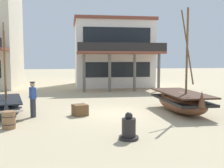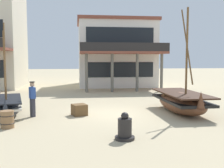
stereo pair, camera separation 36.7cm
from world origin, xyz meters
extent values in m
plane|color=tan|center=(0.00, 0.00, 0.00)|extent=(120.00, 120.00, 0.00)
ellipsoid|color=#2D333D|center=(-5.29, 0.26, 0.42)|extent=(2.09, 3.95, 0.84)
cube|color=silver|center=(-5.29, 0.26, 0.52)|extent=(2.07, 3.80, 0.10)
cube|color=black|center=(-5.29, 0.26, 0.81)|extent=(2.11, 3.88, 0.06)
cone|color=#2D333D|center=(-4.90, -1.50, 0.80)|extent=(0.31, 0.31, 0.59)
cylinder|color=brown|center=(-5.19, -0.20, 2.32)|extent=(0.10, 0.10, 3.46)
cylinder|color=brown|center=(-5.19, -0.20, 2.99)|extent=(0.42, 1.59, 3.03)
cube|color=brown|center=(-5.35, 0.53, 0.71)|extent=(1.25, 0.42, 0.06)
ellipsoid|color=brown|center=(3.41, -0.23, 0.52)|extent=(1.83, 4.49, 1.04)
cube|color=black|center=(3.41, -0.23, 0.65)|extent=(1.85, 4.31, 0.12)
cube|color=#351E13|center=(3.41, -0.23, 1.00)|extent=(1.88, 4.40, 0.07)
cone|color=brown|center=(3.44, -2.37, 0.99)|extent=(0.36, 0.36, 0.73)
cylinder|color=brown|center=(3.41, -0.78, 2.96)|extent=(0.10, 0.10, 4.47)
cylinder|color=brown|center=(3.41, -0.78, 3.38)|extent=(0.09, 1.53, 3.66)
cube|color=brown|center=(3.40, 0.11, 0.89)|extent=(1.68, 0.19, 0.06)
cylinder|color=#33333D|center=(-3.97, -0.28, 0.44)|extent=(0.26, 0.26, 0.88)
cube|color=#2D4C99|center=(-3.97, -0.28, 1.15)|extent=(0.36, 0.42, 0.54)
sphere|color=tan|center=(-3.97, -0.28, 1.54)|extent=(0.22, 0.22, 0.22)
cylinder|color=#2D2823|center=(-3.97, -0.28, 1.66)|extent=(0.24, 0.24, 0.05)
cylinder|color=black|center=(-0.26, -4.42, 0.05)|extent=(0.69, 0.69, 0.10)
cylinder|color=black|center=(-0.26, -4.42, 0.41)|extent=(0.48, 0.48, 0.63)
sphere|color=black|center=(-0.26, -4.42, 0.81)|extent=(0.26, 0.26, 0.26)
cylinder|color=olive|center=(-4.64, -2.31, 0.35)|extent=(0.52, 0.52, 0.70)
torus|color=black|center=(-4.64, -2.31, 0.50)|extent=(0.56, 0.56, 0.03)
torus|color=black|center=(-4.64, -2.31, 0.20)|extent=(0.56, 0.56, 0.03)
cube|color=brown|center=(-1.77, -0.23, 0.27)|extent=(0.84, 0.84, 0.54)
cube|color=white|center=(2.09, 14.49, 3.16)|extent=(7.41, 6.34, 6.33)
cube|color=brown|center=(2.09, 14.49, 6.48)|extent=(7.71, 6.59, 0.30)
cube|color=black|center=(2.09, 11.29, 1.74)|extent=(6.23, 0.06, 1.39)
cube|color=black|center=(2.09, 11.29, 4.90)|extent=(6.23, 0.06, 1.39)
cube|color=brown|center=(2.09, 9.88, 3.26)|extent=(7.41, 2.88, 0.20)
cylinder|color=#666056|center=(-1.08, 8.87, 1.58)|extent=(0.24, 0.24, 3.16)
cylinder|color=#666056|center=(1.03, 8.87, 1.58)|extent=(0.24, 0.24, 3.16)
cylinder|color=#666056|center=(3.15, 8.87, 1.58)|extent=(0.24, 0.24, 3.16)
cylinder|color=#666056|center=(5.27, 8.87, 1.58)|extent=(0.24, 0.24, 3.16)
cube|color=black|center=(2.09, 8.50, 3.71)|extent=(7.41, 0.08, 0.70)
camera|label=1|loc=(-2.23, -13.30, 2.76)|focal=43.44mm
camera|label=2|loc=(-1.86, -13.35, 2.76)|focal=43.44mm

